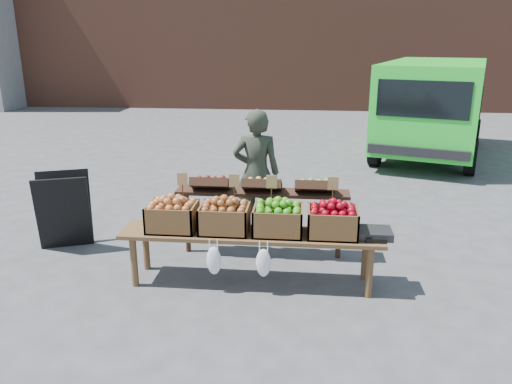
# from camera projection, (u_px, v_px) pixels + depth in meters

# --- Properties ---
(ground) EXTENTS (80.00, 80.00, 0.00)m
(ground) POSITION_uv_depth(u_px,v_px,m) (262.00, 278.00, 5.39)
(ground) COLOR #47484A
(delivery_van) EXTENTS (3.37, 4.91, 2.01)m
(delivery_van) POSITION_uv_depth(u_px,v_px,m) (432.00, 110.00, 10.71)
(delivery_van) COLOR #25D631
(delivery_van) RESTS_ON ground
(vendor) EXTENTS (0.63, 0.43, 1.65)m
(vendor) POSITION_uv_depth(u_px,v_px,m) (256.00, 173.00, 6.40)
(vendor) COLOR #2B3327
(vendor) RESTS_ON ground
(chalkboard_sign) EXTENTS (0.70, 0.54, 0.94)m
(chalkboard_sign) POSITION_uv_depth(u_px,v_px,m) (64.00, 210.00, 6.10)
(chalkboard_sign) COLOR black
(chalkboard_sign) RESTS_ON ground
(back_table) EXTENTS (2.10, 0.44, 1.04)m
(back_table) POSITION_uv_depth(u_px,v_px,m) (262.00, 213.00, 5.84)
(back_table) COLOR black
(back_table) RESTS_ON ground
(display_bench) EXTENTS (2.70, 0.56, 0.57)m
(display_bench) POSITION_uv_depth(u_px,v_px,m) (251.00, 257.00, 5.23)
(display_bench) COLOR brown
(display_bench) RESTS_ON ground
(crate_golden_apples) EXTENTS (0.50, 0.40, 0.28)m
(crate_golden_apples) POSITION_uv_depth(u_px,v_px,m) (172.00, 217.00, 5.18)
(crate_golden_apples) COLOR #A48338
(crate_golden_apples) RESTS_ON display_bench
(crate_russet_pears) EXTENTS (0.50, 0.40, 0.28)m
(crate_russet_pears) POSITION_uv_depth(u_px,v_px,m) (225.00, 219.00, 5.13)
(crate_russet_pears) COLOR #AD6533
(crate_russet_pears) RESTS_ON display_bench
(crate_red_apples) EXTENTS (0.50, 0.40, 0.28)m
(crate_red_apples) POSITION_uv_depth(u_px,v_px,m) (278.00, 220.00, 5.08)
(crate_red_apples) COLOR #327C18
(crate_red_apples) RESTS_ON display_bench
(crate_green_apples) EXTENTS (0.50, 0.40, 0.28)m
(crate_green_apples) POSITION_uv_depth(u_px,v_px,m) (332.00, 222.00, 5.03)
(crate_green_apples) COLOR maroon
(crate_green_apples) RESTS_ON display_bench
(weighing_scale) EXTENTS (0.34, 0.30, 0.08)m
(weighing_scale) POSITION_uv_depth(u_px,v_px,m) (374.00, 233.00, 5.02)
(weighing_scale) COLOR black
(weighing_scale) RESTS_ON display_bench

